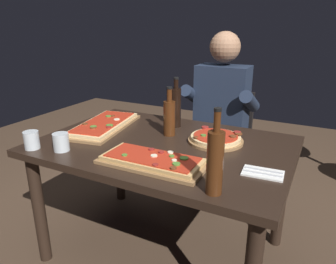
{
  "coord_description": "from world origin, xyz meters",
  "views": [
    {
      "loc": [
        0.78,
        -1.47,
        1.39
      ],
      "look_at": [
        0.0,
        0.05,
        0.79
      ],
      "focal_mm": 33.66,
      "sensor_mm": 36.0,
      "label": 1
    }
  ],
  "objects_px": {
    "pizza_round_far": "(216,139)",
    "seated_diner": "(219,113)",
    "oil_bottle_amber": "(215,161)",
    "pizza_rectangular_front": "(152,161)",
    "wine_bottle_dark": "(176,106)",
    "vinegar_bottle_green": "(169,117)",
    "pizza_rectangular_left": "(104,125)",
    "diner_chair": "(223,140)",
    "tumbler_near_camera": "(32,140)",
    "dining_table": "(164,158)",
    "tumbler_far_side": "(61,143)"
  },
  "relations": [
    {
      "from": "seated_diner",
      "to": "oil_bottle_amber",
      "type": "bearing_deg",
      "value": -72.69
    },
    {
      "from": "tumbler_near_camera",
      "to": "tumbler_far_side",
      "type": "bearing_deg",
      "value": 17.46
    },
    {
      "from": "seated_diner",
      "to": "wine_bottle_dark",
      "type": "bearing_deg",
      "value": -109.54
    },
    {
      "from": "pizza_rectangular_front",
      "to": "wine_bottle_dark",
      "type": "height_order",
      "value": "wine_bottle_dark"
    },
    {
      "from": "vinegar_bottle_green",
      "to": "diner_chair",
      "type": "relative_size",
      "value": 0.34
    },
    {
      "from": "dining_table",
      "to": "tumbler_near_camera",
      "type": "distance_m",
      "value": 0.73
    },
    {
      "from": "tumbler_near_camera",
      "to": "tumbler_far_side",
      "type": "relative_size",
      "value": 1.01
    },
    {
      "from": "seated_diner",
      "to": "tumbler_near_camera",
      "type": "bearing_deg",
      "value": -120.82
    },
    {
      "from": "wine_bottle_dark",
      "to": "tumbler_near_camera",
      "type": "height_order",
      "value": "wine_bottle_dark"
    },
    {
      "from": "pizza_round_far",
      "to": "seated_diner",
      "type": "xyz_separation_m",
      "value": [
        -0.17,
        0.59,
        -0.02
      ]
    },
    {
      "from": "wine_bottle_dark",
      "to": "tumbler_near_camera",
      "type": "distance_m",
      "value": 0.88
    },
    {
      "from": "oil_bottle_amber",
      "to": "tumbler_near_camera",
      "type": "relative_size",
      "value": 3.64
    },
    {
      "from": "tumbler_near_camera",
      "to": "diner_chair",
      "type": "distance_m",
      "value": 1.46
    },
    {
      "from": "pizza_rectangular_front",
      "to": "tumbler_far_side",
      "type": "height_order",
      "value": "tumbler_far_side"
    },
    {
      "from": "oil_bottle_amber",
      "to": "tumbler_far_side",
      "type": "height_order",
      "value": "oil_bottle_amber"
    },
    {
      "from": "dining_table",
      "to": "vinegar_bottle_green",
      "type": "bearing_deg",
      "value": 104.4
    },
    {
      "from": "vinegar_bottle_green",
      "to": "pizza_rectangular_front",
      "type": "bearing_deg",
      "value": -73.79
    },
    {
      "from": "pizza_rectangular_left",
      "to": "vinegar_bottle_green",
      "type": "bearing_deg",
      "value": 9.77
    },
    {
      "from": "pizza_rectangular_front",
      "to": "pizza_round_far",
      "type": "relative_size",
      "value": 1.67
    },
    {
      "from": "seated_diner",
      "to": "tumbler_far_side",
      "type": "bearing_deg",
      "value": -115.39
    },
    {
      "from": "tumbler_near_camera",
      "to": "dining_table",
      "type": "bearing_deg",
      "value": 33.86
    },
    {
      "from": "pizza_round_far",
      "to": "wine_bottle_dark",
      "type": "relative_size",
      "value": 0.97
    },
    {
      "from": "pizza_rectangular_left",
      "to": "diner_chair",
      "type": "xyz_separation_m",
      "value": [
        0.56,
        0.8,
        -0.27
      ]
    },
    {
      "from": "dining_table",
      "to": "vinegar_bottle_green",
      "type": "relative_size",
      "value": 4.75
    },
    {
      "from": "pizza_round_far",
      "to": "seated_diner",
      "type": "distance_m",
      "value": 0.61
    },
    {
      "from": "wine_bottle_dark",
      "to": "tumbler_far_side",
      "type": "height_order",
      "value": "wine_bottle_dark"
    },
    {
      "from": "wine_bottle_dark",
      "to": "oil_bottle_amber",
      "type": "xyz_separation_m",
      "value": [
        0.51,
        -0.7,
        0.0
      ]
    },
    {
      "from": "diner_chair",
      "to": "vinegar_bottle_green",
      "type": "bearing_deg",
      "value": -99.2
    },
    {
      "from": "dining_table",
      "to": "tumbler_near_camera",
      "type": "height_order",
      "value": "tumbler_near_camera"
    },
    {
      "from": "pizza_round_far",
      "to": "vinegar_bottle_green",
      "type": "distance_m",
      "value": 0.31
    },
    {
      "from": "wine_bottle_dark",
      "to": "oil_bottle_amber",
      "type": "relative_size",
      "value": 0.92
    },
    {
      "from": "pizza_rectangular_left",
      "to": "seated_diner",
      "type": "bearing_deg",
      "value": 50.63
    },
    {
      "from": "pizza_rectangular_front",
      "to": "seated_diner",
      "type": "bearing_deg",
      "value": 90.17
    },
    {
      "from": "oil_bottle_amber",
      "to": "tumbler_near_camera",
      "type": "height_order",
      "value": "oil_bottle_amber"
    },
    {
      "from": "tumbler_near_camera",
      "to": "wine_bottle_dark",
      "type": "bearing_deg",
      "value": 53.26
    },
    {
      "from": "tumbler_near_camera",
      "to": "oil_bottle_amber",
      "type": "bearing_deg",
      "value": 0.1
    },
    {
      "from": "pizza_round_far",
      "to": "tumbler_far_side",
      "type": "height_order",
      "value": "tumbler_far_side"
    },
    {
      "from": "pizza_round_far",
      "to": "oil_bottle_amber",
      "type": "height_order",
      "value": "oil_bottle_amber"
    },
    {
      "from": "oil_bottle_amber",
      "to": "tumbler_far_side",
      "type": "bearing_deg",
      "value": 176.75
    },
    {
      "from": "pizza_rectangular_front",
      "to": "tumbler_near_camera",
      "type": "bearing_deg",
      "value": -169.93
    },
    {
      "from": "pizza_rectangular_front",
      "to": "oil_bottle_amber",
      "type": "xyz_separation_m",
      "value": [
        0.35,
        -0.12,
        0.12
      ]
    },
    {
      "from": "dining_table",
      "to": "pizza_round_far",
      "type": "xyz_separation_m",
      "value": [
        0.26,
        0.15,
        0.12
      ]
    },
    {
      "from": "vinegar_bottle_green",
      "to": "tumbler_far_side",
      "type": "height_order",
      "value": "vinegar_bottle_green"
    },
    {
      "from": "dining_table",
      "to": "tumbler_near_camera",
      "type": "bearing_deg",
      "value": -146.14
    },
    {
      "from": "dining_table",
      "to": "vinegar_bottle_green",
      "type": "distance_m",
      "value": 0.25
    },
    {
      "from": "tumbler_far_side",
      "to": "vinegar_bottle_green",
      "type": "bearing_deg",
      "value": 50.5
    },
    {
      "from": "pizza_rectangular_front",
      "to": "pizza_round_far",
      "type": "xyz_separation_m",
      "value": [
        0.17,
        0.43,
        0.0
      ]
    },
    {
      "from": "diner_chair",
      "to": "pizza_rectangular_left",
      "type": "bearing_deg",
      "value": -124.87
    },
    {
      "from": "pizza_rectangular_front",
      "to": "tumbler_near_camera",
      "type": "height_order",
      "value": "tumbler_near_camera"
    },
    {
      "from": "pizza_round_far",
      "to": "tumbler_near_camera",
      "type": "xyz_separation_m",
      "value": [
        -0.85,
        -0.55,
        0.03
      ]
    }
  ]
}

